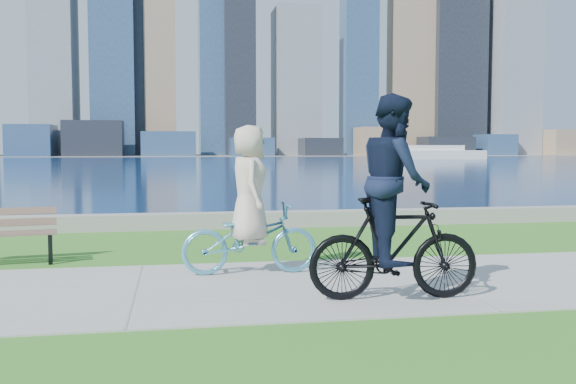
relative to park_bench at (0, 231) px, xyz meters
name	(u,v)px	position (x,y,z in m)	size (l,w,h in m)	color
ground	(135,292)	(2.17, -2.34, -0.53)	(320.00, 320.00, 0.00)	#2B691B
concrete_path	(135,292)	(2.17, -2.34, -0.52)	(80.00, 3.50, 0.02)	gray
seawall	(152,222)	(2.17, 3.86, -0.35)	(90.00, 0.50, 0.35)	gray
bay_water	(170,162)	(2.17, 69.66, -0.52)	(320.00, 131.00, 0.01)	navy
far_shore	(172,156)	(2.17, 127.66, -0.47)	(320.00, 30.00, 0.12)	gray
city_skyline	(170,29)	(2.21, 126.95, 25.81)	(179.33, 21.82, 76.00)	#836A50
ferry_far	(432,153)	(41.49, 82.01, 0.36)	(15.64, 4.47, 2.12)	silver
park_bench	(0,231)	(0.00, 0.00, 0.00)	(1.74, 0.85, 0.86)	black
cyclist_woman	(250,219)	(3.71, -1.50, 0.28)	(0.68, 1.93, 2.11)	#4FA1C2
cyclist_man	(394,214)	(5.20, -3.34, 0.50)	(0.82, 2.05, 2.41)	black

